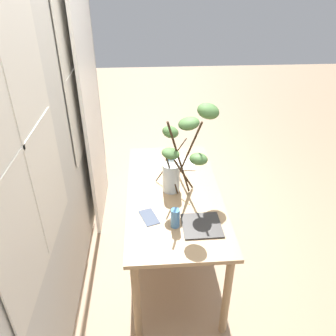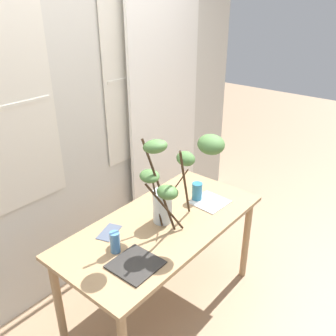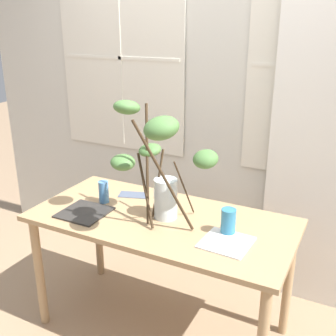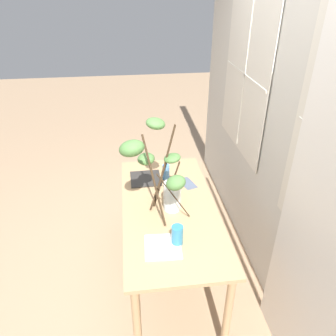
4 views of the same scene
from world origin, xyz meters
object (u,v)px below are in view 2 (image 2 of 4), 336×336
Objects in this scene: drinking_glass_blue_left at (115,242)px; plate_square_right at (210,202)px; vase_with_branches at (174,180)px; plate_square_left at (136,264)px; dining_table at (163,234)px; drinking_glass_blue_right at (197,192)px.

drinking_glass_blue_left is 0.86m from plate_square_right.
vase_with_branches is 2.63× the size of plate_square_left.
drinking_glass_blue_right is (0.40, -0.00, 0.17)m from dining_table.
drinking_glass_blue_left is (-0.45, 0.10, -0.28)m from vase_with_branches.
drinking_glass_blue_right is (0.37, 0.07, -0.28)m from vase_with_branches.
vase_with_branches reaches higher than plate_square_right.
plate_square_left reaches higher than dining_table.
drinking_glass_blue_right is at bearing 105.59° from plate_square_right.
plate_square_right reaches higher than dining_table.
vase_with_branches is 2.89× the size of plate_square_right.
vase_with_branches is 0.47m from drinking_glass_blue_right.
vase_with_branches is at bearing -67.78° from dining_table.
drinking_glass_blue_left is (-0.42, 0.03, 0.17)m from dining_table.
dining_table is 5.72× the size of plate_square_left.
plate_square_right is at bearing -74.41° from drinking_glass_blue_right.
vase_with_branches reaches higher than dining_table.
dining_table is 0.47m from plate_square_left.
drinking_glass_blue_left is 0.98× the size of drinking_glass_blue_right.
drinking_glass_blue_right is at bearing -1.96° from drinking_glass_blue_left.
plate_square_right is (0.03, -0.10, -0.07)m from drinking_glass_blue_right.
drinking_glass_blue_right reaches higher than plate_square_right.
plate_square_right is (0.40, -0.03, -0.35)m from vase_with_branches.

